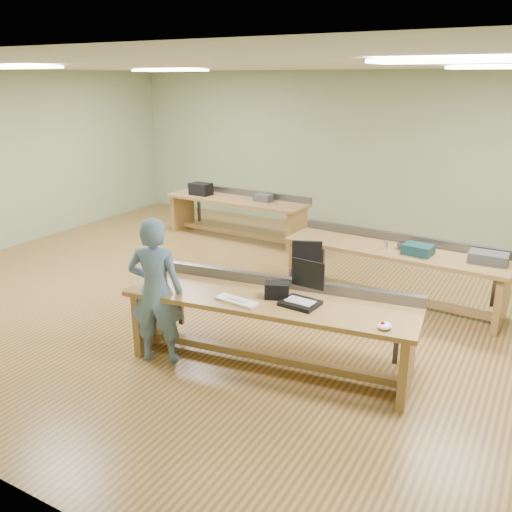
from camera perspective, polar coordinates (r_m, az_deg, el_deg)
name	(u,v)px	position (r m, az deg, el deg)	size (l,w,h in m)	color
floor	(258,298)	(7.39, 0.25, -4.46)	(10.00, 10.00, 0.00)	#A4753E
ceiling	(259,65)	(6.82, 0.29, 19.50)	(10.00, 10.00, 0.00)	silver
wall_back	(362,153)	(10.58, 11.07, 10.56)	(10.00, 0.04, 3.00)	#94A77E
wall_left	(3,161)	(10.32, -25.10, 9.02)	(0.04, 8.00, 3.00)	#94A77E
fluor_panels	(259,67)	(6.82, 0.29, 19.24)	(6.20, 3.50, 0.03)	white
workbench_front	(270,315)	(5.54, 1.53, -6.20)	(3.04, 1.16, 0.86)	#9A6D41
workbench_mid	(395,262)	(7.32, 14.41, -0.61)	(2.93, 0.96, 0.86)	#9A6D41
workbench_back	(237,209)	(10.04, -1.99, 4.99)	(2.77, 0.85, 0.86)	#9A6D41
person	(156,291)	(5.64, -10.50, -3.65)	(0.57, 0.37, 1.55)	#6488A4
laptop_base	(300,303)	(5.29, 4.68, -4.97)	(0.35, 0.29, 0.04)	black
laptop_screen	(308,274)	(5.31, 5.50, -1.91)	(0.35, 0.02, 0.28)	black
keyboard	(237,301)	(5.34, -2.05, -4.75)	(0.45, 0.15, 0.03)	white
trackball_mouse	(385,326)	(4.92, 13.41, -7.16)	(0.12, 0.14, 0.06)	white
camera_bag	(277,291)	(5.42, 2.22, -3.65)	(0.24, 0.15, 0.16)	black
task_chair	(306,285)	(7.01, 5.24, -3.05)	(0.60, 0.60, 0.86)	black
parts_bin_teal	(418,249)	(7.06, 16.70, 0.67)	(0.35, 0.26, 0.12)	#12363C
parts_bin_grey	(488,258)	(7.03, 23.27, -0.16)	(0.44, 0.28, 0.12)	#3E3E41
mug	(402,245)	(7.23, 15.08, 1.09)	(0.12, 0.12, 0.09)	#3E3E41
drinks_can	(385,245)	(7.18, 13.46, 1.16)	(0.06, 0.06, 0.11)	silver
storage_box_back	(201,189)	(10.33, -5.82, 7.03)	(0.39, 0.28, 0.22)	black
tray_back	(263,198)	(9.75, 0.74, 6.15)	(0.31, 0.22, 0.12)	#3E3E41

